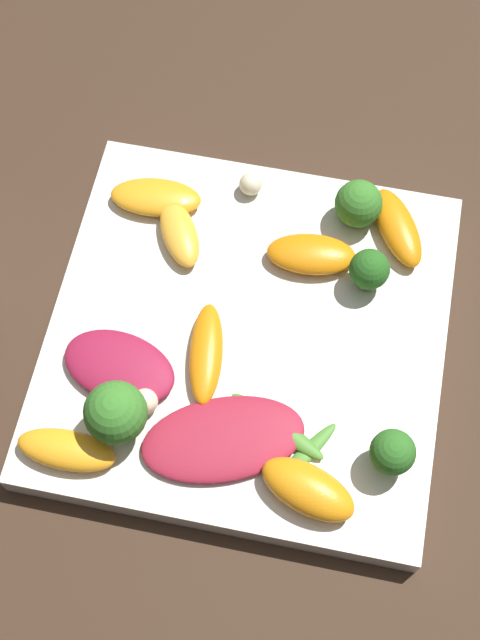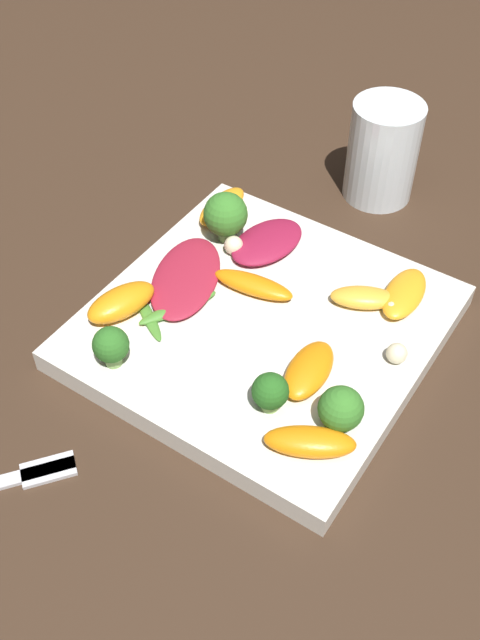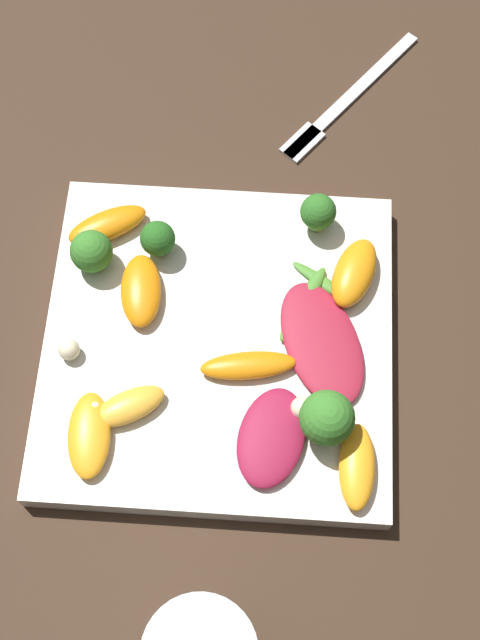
# 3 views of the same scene
# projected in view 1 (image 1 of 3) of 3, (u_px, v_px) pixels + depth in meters

# --- Properties ---
(ground_plane) EXTENTS (2.40, 2.40, 0.00)m
(ground_plane) POSITION_uv_depth(u_px,v_px,m) (247.00, 343.00, 0.64)
(ground_plane) COLOR #382619
(plate) EXTENTS (0.27, 0.27, 0.02)m
(plate) POSITION_uv_depth(u_px,v_px,m) (247.00, 337.00, 0.63)
(plate) COLOR silver
(plate) RESTS_ON ground_plane
(radicchio_leaf_0) EXTENTS (0.09, 0.06, 0.01)m
(radicchio_leaf_0) POSITION_uv_depth(u_px,v_px,m) (119.00, 367.00, 0.60)
(radicchio_leaf_0) COLOR maroon
(radicchio_leaf_0) RESTS_ON plate
(radicchio_leaf_1) EXTENTS (0.12, 0.09, 0.01)m
(radicchio_leaf_1) POSITION_uv_depth(u_px,v_px,m) (230.00, 440.00, 0.58)
(radicchio_leaf_1) COLOR maroon
(radicchio_leaf_1) RESTS_ON plate
(orange_segment_0) EXTENTS (0.07, 0.03, 0.02)m
(orange_segment_0) POSITION_uv_depth(u_px,v_px,m) (66.00, 450.00, 0.57)
(orange_segment_0) COLOR orange
(orange_segment_0) RESTS_ON plate
(orange_segment_1) EXTENTS (0.07, 0.04, 0.02)m
(orange_segment_1) POSITION_uv_depth(u_px,v_px,m) (311.00, 254.00, 0.63)
(orange_segment_1) COLOR orange
(orange_segment_1) RESTS_ON plate
(orange_segment_2) EXTENTS (0.05, 0.06, 0.02)m
(orange_segment_2) POSITION_uv_depth(u_px,v_px,m) (179.00, 234.00, 0.64)
(orange_segment_2) COLOR #FCAD33
(orange_segment_2) RESTS_ON plate
(orange_segment_3) EXTENTS (0.03, 0.08, 0.01)m
(orange_segment_3) POSITION_uv_depth(u_px,v_px,m) (206.00, 353.00, 0.60)
(orange_segment_3) COLOR orange
(orange_segment_3) RESTS_ON plate
(orange_segment_4) EXTENTS (0.07, 0.05, 0.02)m
(orange_segment_4) POSITION_uv_depth(u_px,v_px,m) (308.00, 489.00, 0.56)
(orange_segment_4) COLOR orange
(orange_segment_4) RESTS_ON plate
(orange_segment_5) EXTENTS (0.07, 0.04, 0.01)m
(orange_segment_5) POSITION_uv_depth(u_px,v_px,m) (156.00, 197.00, 0.65)
(orange_segment_5) COLOR orange
(orange_segment_5) RESTS_ON plate
(orange_segment_6) EXTENTS (0.05, 0.07, 0.02)m
(orange_segment_6) POSITION_uv_depth(u_px,v_px,m) (398.00, 228.00, 0.64)
(orange_segment_6) COLOR orange
(orange_segment_6) RESTS_ON plate
(broccoli_floret_0) EXTENTS (0.03, 0.03, 0.04)m
(broccoli_floret_0) POSITION_uv_depth(u_px,v_px,m) (358.00, 204.00, 0.64)
(broccoli_floret_0) COLOR #84AD5B
(broccoli_floret_0) RESTS_ON plate
(broccoli_floret_1) EXTENTS (0.03, 0.03, 0.03)m
(broccoli_floret_1) POSITION_uv_depth(u_px,v_px,m) (369.00, 270.00, 0.62)
(broccoli_floret_1) COLOR #84AD5B
(broccoli_floret_1) RESTS_ON plate
(broccoli_floret_2) EXTENTS (0.03, 0.03, 0.04)m
(broccoli_floret_2) POSITION_uv_depth(u_px,v_px,m) (392.00, 453.00, 0.56)
(broccoli_floret_2) COLOR #84AD5B
(broccoli_floret_2) RESTS_ON plate
(broccoli_floret_3) EXTENTS (0.04, 0.04, 0.05)m
(broccoli_floret_3) POSITION_uv_depth(u_px,v_px,m) (116.00, 413.00, 0.56)
(broccoli_floret_3) COLOR #84AD5B
(broccoli_floret_3) RESTS_ON plate
(arugula_sprig_0) EXTENTS (0.04, 0.06, 0.00)m
(arugula_sprig_0) POSITION_uv_depth(u_px,v_px,m) (304.00, 456.00, 0.58)
(arugula_sprig_0) COLOR #47842D
(arugula_sprig_0) RESTS_ON plate
(arugula_sprig_1) EXTENTS (0.07, 0.04, 0.01)m
(arugula_sprig_1) POSITION_uv_depth(u_px,v_px,m) (277.00, 426.00, 0.58)
(arugula_sprig_1) COLOR #47842D
(arugula_sprig_1) RESTS_ON plate
(macadamia_nut_0) EXTENTS (0.02, 0.02, 0.02)m
(macadamia_nut_0) POSITION_uv_depth(u_px,v_px,m) (145.00, 402.00, 0.58)
(macadamia_nut_0) COLOR beige
(macadamia_nut_0) RESTS_ON plate
(macadamia_nut_1) EXTENTS (0.02, 0.02, 0.02)m
(macadamia_nut_1) POSITION_uv_depth(u_px,v_px,m) (251.00, 184.00, 0.66)
(macadamia_nut_1) COLOR beige
(macadamia_nut_1) RESTS_ON plate
(macadamia_nut_2) EXTENTS (0.01, 0.01, 0.01)m
(macadamia_nut_2) POSITION_uv_depth(u_px,v_px,m) (183.00, 204.00, 0.65)
(macadamia_nut_2) COLOR beige
(macadamia_nut_2) RESTS_ON plate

